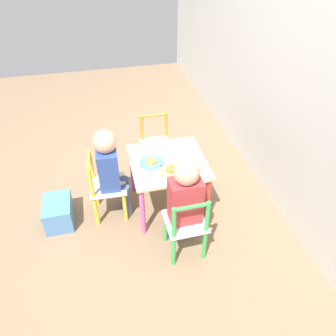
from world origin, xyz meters
The scene contains 11 objects.
ground_plane centered at (0.00, 0.00, 0.00)m, with size 6.00×6.00×0.00m, color #7F664C.
house_wall centered at (0.00, 0.87, 1.30)m, with size 6.00×0.06×2.60m.
kids_table centered at (0.00, 0.00, 0.37)m, with size 0.54×0.54×0.44m.
chair_yellow centered at (-0.02, -0.47, 0.26)m, with size 0.27×0.27×0.52m.
chair_green centered at (0.47, 0.01, 0.26)m, with size 0.27×0.27×0.52m.
chair_orange centered at (-0.47, 0.00, 0.26)m, with size 0.26×0.26×0.52m.
child_front centered at (-0.02, -0.41, 0.45)m, with size 0.21×0.22×0.74m.
child_right centered at (0.41, 0.01, 0.45)m, with size 0.22×0.20×0.75m.
plate_front centered at (0.00, -0.12, 0.45)m, with size 0.18×0.18×0.03m.
plate_right centered at (0.12, 0.00, 0.45)m, with size 0.18×0.18×0.03m.
storage_bin centered at (-0.01, -0.84, 0.10)m, with size 0.28×0.20×0.19m.
Camera 1 is at (1.84, -0.43, 1.87)m, focal length 35.00 mm.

